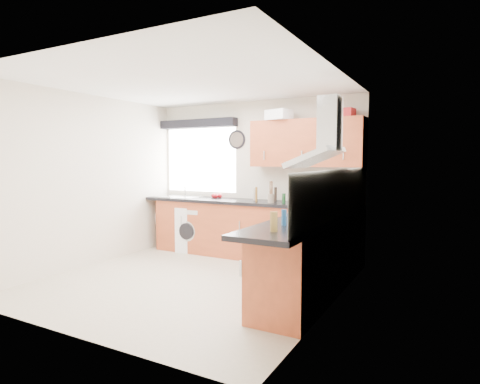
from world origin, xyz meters
The scene contains 36 objects.
ground_plane centered at (0.00, 0.00, 0.00)m, with size 3.60×3.60×0.00m, color beige.
ceiling centered at (0.00, 0.00, 2.50)m, with size 3.60×3.60×0.02m, color white.
wall_back centered at (0.00, 1.80, 1.25)m, with size 3.60×0.02×2.50m, color silver.
wall_front centered at (0.00, -1.80, 1.25)m, with size 3.60×0.02×2.50m, color silver.
wall_left centered at (-1.80, 0.00, 1.25)m, with size 0.02×3.60×2.50m, color silver.
wall_right centered at (1.80, 0.00, 1.25)m, with size 0.02×3.60×2.50m, color silver.
window centered at (-1.05, 1.79, 1.55)m, with size 1.40×0.02×1.10m, color white.
window_blind centered at (-1.05, 1.70, 2.18)m, with size 1.50×0.18×0.14m, color black.
splashback centered at (1.79, 0.30, 1.18)m, with size 0.01×3.00×0.54m, color white.
base_cab_back centered at (-0.10, 1.51, 0.43)m, with size 3.00×0.58×0.86m, color #9D4222.
base_cab_corner centered at (1.50, 1.50, 0.43)m, with size 0.60×0.60×0.86m, color #9D4222.
base_cab_right centered at (1.51, 0.15, 0.43)m, with size 0.58×2.10×0.86m, color #9D4222.
worktop_back centered at (0.00, 1.50, 0.89)m, with size 3.60×0.62×0.05m, color black.
worktop_right centered at (1.50, 0.00, 0.89)m, with size 0.62×2.42×0.05m, color black.
sink centered at (-1.33, 1.50, 0.95)m, with size 0.84×0.46×0.10m, color #B8BDC2, non-canonical shape.
oven centered at (1.50, 0.30, 0.42)m, with size 0.56×0.58×0.85m, color black.
hob_plate centered at (1.50, 0.30, 0.92)m, with size 0.52×0.52×0.01m, color #B8BDC2.
extractor_hood centered at (1.60, 0.30, 1.77)m, with size 0.52×0.78×0.66m, color #B8BDC2, non-canonical shape.
upper_cabinets centered at (0.95, 1.62, 1.80)m, with size 1.70×0.35×0.70m, color #9D4222.
washing_machine centered at (-0.96, 1.47, 0.38)m, with size 0.52×0.50×0.76m, color white.
wall_clock centered at (-0.32, 1.78, 1.89)m, with size 0.31×0.31×0.04m, color black.
casserole centered at (0.55, 1.52, 2.22)m, with size 0.36×0.26×0.15m, color white.
storage_box centered at (1.51, 1.61, 2.21)m, with size 0.27×0.22×0.12m, color red.
utensil_pot centered at (0.51, 1.35, 0.98)m, with size 0.10×0.10×0.13m, color #7F6E5D.
kitchen_roll centered at (1.39, 1.05, 1.02)m, with size 0.10×0.10×0.22m, color white.
tomato_cluster centered at (-0.63, 1.65, 0.95)m, with size 0.16×0.16×0.07m, color #A80E16, non-canonical shape.
jar_0 centered at (0.90, 1.53, 0.96)m, with size 0.07×0.07×0.09m, color gray.
jar_1 centered at (0.11, 1.59, 1.01)m, with size 0.06×0.06×0.19m, color #A09388.
jar_2 centered at (0.44, 1.66, 1.02)m, with size 0.04×0.04×0.22m, color black.
jar_3 centered at (0.87, 1.39, 1.04)m, with size 0.07×0.07×0.25m, color #531D1D.
jar_4 centered at (0.69, 1.39, 0.98)m, with size 0.05×0.05×0.15m, color #17411E.
jar_5 centered at (0.77, 1.57, 1.00)m, with size 0.07×0.07×0.19m, color #3B2C21.
jar_6 centered at (0.21, 1.45, 1.02)m, with size 0.04×0.04×0.22m, color brown.
bottle_0 centered at (1.51, -0.83, 1.00)m, with size 0.07×0.07×0.18m, color olive.
bottle_1 centered at (1.46, -0.46, 0.99)m, with size 0.05×0.05×0.16m, color navy.
bottle_2 centered at (1.59, -0.62, 0.98)m, with size 0.06×0.06×0.15m, color navy.
Camera 1 is at (2.94, -4.10, 1.55)m, focal length 30.00 mm.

